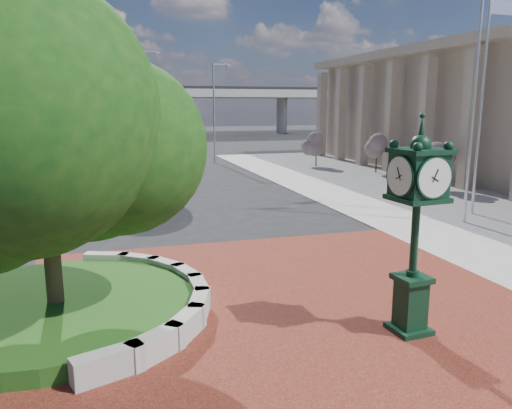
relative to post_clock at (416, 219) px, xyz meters
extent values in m
plane|color=black|center=(-2.12, 2.90, -2.45)|extent=(200.00, 200.00, 0.00)
cube|color=maroon|center=(-2.12, 1.90, -2.43)|extent=(12.00, 12.00, 0.04)
cube|color=#9E9B93|center=(13.88, 12.90, -2.43)|extent=(20.00, 50.00, 0.04)
cube|color=#9E9B93|center=(-6.03, -0.11, -2.18)|extent=(1.29, 0.76, 0.54)
cube|color=#9E9B93|center=(-5.17, 0.36, -2.18)|extent=(1.20, 1.04, 0.54)
cube|color=#9E9B93|center=(-4.50, 1.06, -2.18)|extent=(1.00, 1.22, 0.54)
cube|color=#9E9B93|center=(-4.07, 1.93, -2.18)|extent=(0.71, 1.30, 0.54)
cube|color=#9E9B93|center=(-3.92, 2.90, -2.18)|extent=(0.35, 1.25, 0.54)
cube|color=#9E9B93|center=(-4.07, 3.86, -2.18)|extent=(0.71, 1.30, 0.54)
cube|color=#9E9B93|center=(-4.50, 4.73, -2.18)|extent=(1.00, 1.22, 0.54)
cube|color=#9E9B93|center=(-5.17, 5.44, -2.18)|extent=(1.20, 1.04, 0.54)
cube|color=#9E9B93|center=(-6.03, 5.90, -2.18)|extent=(1.29, 0.76, 0.54)
cylinder|color=#1C4714|center=(-7.12, 2.90, -2.25)|extent=(6.10, 6.10, 0.40)
cube|color=black|center=(14.68, 14.90, 1.55)|extent=(0.30, 40.00, 5.50)
cube|color=#9E9B93|center=(-2.12, 72.90, 4.05)|extent=(90.00, 12.00, 1.20)
cube|color=black|center=(-2.12, 72.90, 4.85)|extent=(90.00, 12.00, 0.40)
cylinder|color=#9E9B93|center=(-17.12, 72.90, 0.55)|extent=(1.80, 1.80, 6.00)
cylinder|color=#9E9B93|center=(2.88, 72.90, 0.55)|extent=(1.80, 1.80, 6.00)
cylinder|color=#9E9B93|center=(22.88, 72.90, 0.55)|extent=(1.80, 1.80, 6.00)
cylinder|color=#38281C|center=(-7.12, 2.90, -1.37)|extent=(0.36, 0.36, 2.17)
sphere|color=#0F3A10|center=(-7.12, 2.90, 1.28)|extent=(5.20, 5.20, 5.20)
cylinder|color=#38281C|center=(-6.12, 20.90, -1.49)|extent=(0.36, 0.36, 1.92)
sphere|color=#0F3A10|center=(-6.12, 20.90, 0.79)|extent=(4.40, 4.40, 4.40)
cube|color=black|center=(0.00, 0.00, -2.38)|extent=(0.81, 0.81, 0.15)
cube|color=black|center=(0.00, 0.00, -1.80)|extent=(0.56, 0.56, 1.03)
cube|color=black|center=(0.00, 0.00, -1.25)|extent=(0.71, 0.71, 0.11)
cylinder|color=black|center=(0.00, 0.00, -0.39)|extent=(0.16, 0.16, 1.60)
cube|color=black|center=(0.00, 0.00, 0.88)|extent=(0.92, 0.92, 0.85)
cylinder|color=white|center=(0.04, -0.44, 0.88)|extent=(0.75, 0.12, 0.75)
cylinder|color=white|center=(-0.04, 0.44, 0.88)|extent=(0.75, 0.12, 0.75)
cylinder|color=white|center=(-0.44, -0.04, 0.88)|extent=(0.12, 0.75, 0.75)
cylinder|color=white|center=(0.44, 0.04, 0.88)|extent=(0.12, 0.75, 0.75)
sphere|color=black|center=(0.00, 0.00, 1.47)|extent=(0.41, 0.41, 0.41)
cone|color=black|center=(0.00, 0.00, 1.78)|extent=(0.17, 0.17, 0.47)
imported|color=#540C15|center=(-1.79, 44.17, -1.62)|extent=(3.77, 5.25, 1.66)
cylinder|color=silver|center=(7.85, 8.06, 2.71)|extent=(0.12, 0.12, 10.33)
cylinder|color=silver|center=(9.29, 9.33, 2.27)|extent=(0.11, 0.11, 9.44)
plane|color=navy|center=(10.00, 9.33, 6.33)|extent=(1.42, 0.05, 1.42)
cylinder|color=slate|center=(2.66, 32.29, 1.52)|extent=(0.14, 0.14, 7.94)
cube|color=slate|center=(3.40, 32.57, 5.49)|extent=(1.53, 0.69, 0.11)
cube|color=slate|center=(4.06, 32.82, 5.40)|extent=(0.49, 0.36, 0.13)
cylinder|color=slate|center=(-2.18, 46.29, 2.64)|extent=(0.18, 0.18, 10.18)
cube|color=slate|center=(-1.19, 46.53, 7.73)|extent=(2.02, 0.64, 0.14)
cube|color=slate|center=(-0.31, 46.74, 7.61)|extent=(0.62, 0.41, 0.17)
cylinder|color=#38281C|center=(11.82, 15.61, -1.85)|extent=(0.10, 0.10, 1.20)
sphere|color=#AF5797|center=(11.82, 15.61, -0.85)|extent=(1.20, 1.20, 1.20)
cylinder|color=#38281C|center=(12.15, 22.57, -1.85)|extent=(0.10, 0.10, 1.20)
sphere|color=#AF5797|center=(12.15, 22.57, -0.85)|extent=(1.20, 1.20, 1.20)
cylinder|color=#38281C|center=(9.64, 27.33, -1.85)|extent=(0.10, 0.10, 1.20)
sphere|color=#AF5797|center=(9.64, 27.33, -0.85)|extent=(1.20, 1.20, 1.20)
camera|label=1|loc=(-5.82, -8.39, 2.23)|focal=35.00mm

